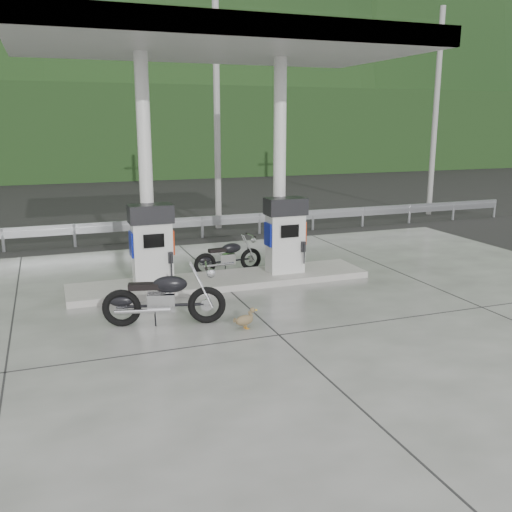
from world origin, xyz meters
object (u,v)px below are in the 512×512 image
object	(u,v)px
gas_pump_right	(285,235)
duck	(244,320)
gas_pump_left	(152,245)
motorcycle_right	(228,257)
motorcycle_left	(164,298)

from	to	relation	value
gas_pump_right	duck	world-z (taller)	gas_pump_right
gas_pump_left	motorcycle_right	bearing A→B (deg)	24.66
gas_pump_right	motorcycle_right	xyz separation A→B (m)	(-1.14, 0.94, -0.65)
gas_pump_right	motorcycle_right	distance (m)	1.62
motorcycle_left	motorcycle_right	bearing A→B (deg)	68.49
gas_pump_right	motorcycle_left	size ratio (longest dim) A/B	0.84
motorcycle_left	motorcycle_right	world-z (taller)	motorcycle_left
gas_pump_left	gas_pump_right	distance (m)	3.20
duck	motorcycle_left	bearing A→B (deg)	136.60
motorcycle_right	motorcycle_left	bearing A→B (deg)	-130.78
gas_pump_left	motorcycle_right	distance (m)	2.35
gas_pump_right	motorcycle_right	size ratio (longest dim) A/B	1.06
duck	gas_pump_right	bearing A→B (deg)	41.35
gas_pump_right	duck	xyz separation A→B (m)	(-2.08, -2.99, -0.89)
gas_pump_left	gas_pump_right	world-z (taller)	same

